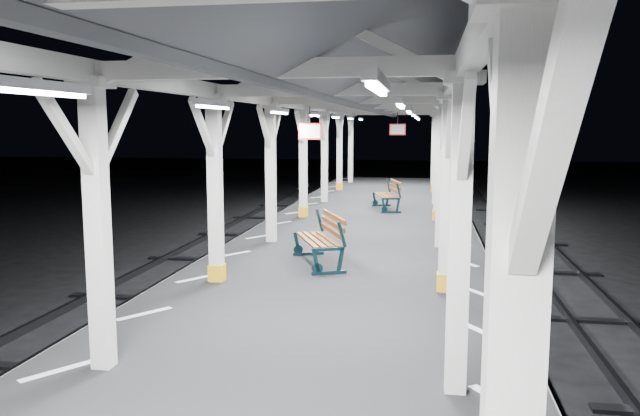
# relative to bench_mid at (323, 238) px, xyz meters

# --- Properties ---
(ground) EXTENTS (120.00, 120.00, 0.00)m
(ground) POSITION_rel_bench_mid_xyz_m (0.37, -3.78, -1.54)
(ground) COLOR black
(ground) RESTS_ON ground
(platform) EXTENTS (6.00, 50.00, 1.00)m
(platform) POSITION_rel_bench_mid_xyz_m (0.37, -3.78, -1.04)
(platform) COLOR black
(platform) RESTS_ON ground
(hazard_stripes_left) EXTENTS (1.00, 48.00, 0.01)m
(hazard_stripes_left) POSITION_rel_bench_mid_xyz_m (-2.08, -3.78, -0.54)
(hazard_stripes_left) COLOR silver
(hazard_stripes_left) RESTS_ON platform
(hazard_stripes_right) EXTENTS (1.00, 48.00, 0.01)m
(hazard_stripes_right) POSITION_rel_bench_mid_xyz_m (2.82, -3.78, -0.54)
(hazard_stripes_right) COLOR silver
(hazard_stripes_right) RESTS_ON platform
(canopy) EXTENTS (5.40, 49.00, 4.65)m
(canopy) POSITION_rel_bench_mid_xyz_m (0.37, -3.80, 3.02)
(canopy) COLOR silver
(canopy) RESTS_ON platform
(bench_mid) EXTENTS (1.36, 1.99, 1.01)m
(bench_mid) POSITION_rel_bench_mid_xyz_m (0.00, 0.00, 0.00)
(bench_mid) COLOR #0D272F
(bench_mid) RESTS_ON platform
(bench_far) EXTENTS (1.08, 1.89, 0.97)m
(bench_far) POSITION_rel_bench_mid_xyz_m (0.83, 8.47, -0.02)
(bench_far) COLOR #0D272F
(bench_far) RESTS_ON platform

